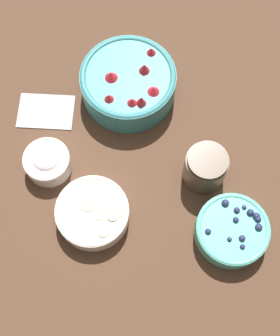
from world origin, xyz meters
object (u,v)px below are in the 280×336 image
object	(u,v)px
bowl_blueberries	(232,230)
bowl_cream	(47,161)
jar_chocolate	(205,168)
bowl_bananas	(93,213)
bowl_strawberries	(128,82)

from	to	relation	value
bowl_blueberries	bowl_cream	world-z (taller)	same
jar_chocolate	bowl_bananas	bearing A→B (deg)	-165.52
bowl_strawberries	bowl_blueberries	xyz separation A→B (m)	(0.17, -0.37, -0.02)
bowl_strawberries	bowl_bananas	world-z (taller)	bowl_strawberries
bowl_strawberries	bowl_bananas	xyz separation A→B (m)	(-0.11, -0.30, -0.02)
bowl_strawberries	bowl_bananas	distance (m)	0.32
bowl_blueberries	bowl_bananas	world-z (taller)	bowl_blueberries
bowl_strawberries	jar_chocolate	size ratio (longest dim) A/B	2.33
jar_chocolate	bowl_blueberries	bearing A→B (deg)	-76.16
bowl_bananas	jar_chocolate	xyz separation A→B (m)	(0.25, 0.06, 0.01)
bowl_blueberries	bowl_cream	size ratio (longest dim) A/B	1.49
bowl_blueberries	jar_chocolate	size ratio (longest dim) A/B	1.61
bowl_strawberries	bowl_bananas	size ratio (longest dim) A/B	1.42
bowl_strawberries	bowl_blueberries	world-z (taller)	bowl_strawberries
bowl_blueberries	jar_chocolate	bearing A→B (deg)	103.84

